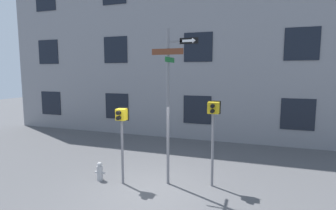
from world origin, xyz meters
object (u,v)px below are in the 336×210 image
at_px(pedestrian_signal_left, 122,125).
at_px(fire_hydrant, 100,171).
at_px(street_sign_pole, 170,95).
at_px(pedestrian_signal_right, 213,120).

distance_m(pedestrian_signal_left, fire_hydrant, 1.83).
height_order(street_sign_pole, pedestrian_signal_right, street_sign_pole).
height_order(pedestrian_signal_left, pedestrian_signal_right, pedestrian_signal_right).
xyz_separation_m(street_sign_pole, pedestrian_signal_right, (1.30, 0.28, -0.76)).
relative_size(street_sign_pole, pedestrian_signal_left, 1.98).
xyz_separation_m(pedestrian_signal_right, fire_hydrant, (-3.60, -0.75, -1.81)).
bearing_deg(pedestrian_signal_left, fire_hydrant, -179.49).
bearing_deg(pedestrian_signal_right, pedestrian_signal_left, -164.82).
height_order(street_sign_pole, pedestrian_signal_left, street_sign_pole).
xyz_separation_m(pedestrian_signal_left, pedestrian_signal_right, (2.75, 0.75, 0.19)).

